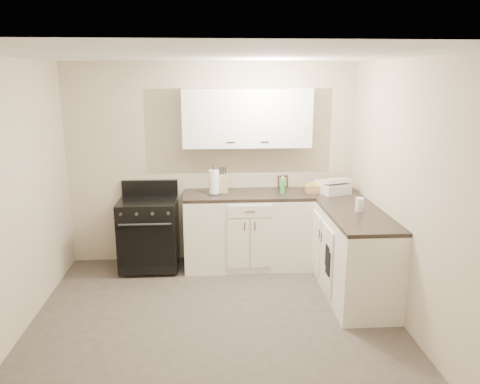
{
  "coord_description": "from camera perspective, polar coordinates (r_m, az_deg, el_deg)",
  "views": [
    {
      "loc": [
        -0.04,
        -4.02,
        2.34
      ],
      "look_at": [
        0.29,
        0.85,
        1.12
      ],
      "focal_mm": 35.0,
      "sensor_mm": 36.0,
      "label": 1
    }
  ],
  "objects": [
    {
      "name": "oven_mitt_far",
      "position": [
        5.0,
        10.63,
        -7.75
      ],
      "size": [
        0.02,
        0.14,
        0.23
      ],
      "primitive_type": "cube",
      "color": "black",
      "rests_on": "base_cabinets_right"
    },
    {
      "name": "ceiling",
      "position": [
        4.02,
        -3.41,
        16.32
      ],
      "size": [
        3.6,
        3.6,
        0.0
      ],
      "primitive_type": "plane",
      "color": "white",
      "rests_on": "wall_back"
    },
    {
      "name": "countertop_grill",
      "position": [
        5.82,
        11.27,
        0.47
      ],
      "size": [
        0.42,
        0.41,
        0.12
      ],
      "primitive_type": "cube",
      "rotation": [
        0.0,
        0.0,
        0.35
      ],
      "color": "white",
      "rests_on": "countertop_right"
    },
    {
      "name": "oven_mitt_near",
      "position": [
        4.98,
        10.72,
        -8.49
      ],
      "size": [
        0.02,
        0.15,
        0.26
      ],
      "primitive_type": "cube",
      "color": "black",
      "rests_on": "base_cabinets_right"
    },
    {
      "name": "countertop_right",
      "position": [
        5.3,
        13.21,
        -1.88
      ],
      "size": [
        0.6,
        1.9,
        0.04
      ],
      "primitive_type": "cube",
      "color": "black",
      "rests_on": "base_cabinets_right"
    },
    {
      "name": "picture_frame",
      "position": [
        6.0,
        5.24,
        1.27
      ],
      "size": [
        0.13,
        0.06,
        0.16
      ],
      "primitive_type": "cube",
      "rotation": [
        -0.14,
        0.0,
        0.18
      ],
      "color": "black",
      "rests_on": "countertop_back"
    },
    {
      "name": "wicker_basket",
      "position": [
        5.83,
        9.35,
        0.44
      ],
      "size": [
        0.3,
        0.21,
        0.09
      ],
      "primitive_type": "cube",
      "rotation": [
        0.0,
        0.0,
        -0.09
      ],
      "color": "tan",
      "rests_on": "countertop_right"
    },
    {
      "name": "soap_bottle",
      "position": [
        5.71,
        5.22,
        0.74
      ],
      "size": [
        0.08,
        0.08,
        0.18
      ],
      "primitive_type": "cylinder",
      "rotation": [
        0.0,
        0.0,
        -0.29
      ],
      "color": "green",
      "rests_on": "countertop_back"
    },
    {
      "name": "upper_cabinets",
      "position": [
        5.71,
        0.84,
        9.02
      ],
      "size": [
        1.55,
        0.3,
        0.7
      ],
      "primitive_type": "cube",
      "color": "white",
      "rests_on": "wall_back"
    },
    {
      "name": "countertop_back",
      "position": [
        5.71,
        0.93,
        -0.34
      ],
      "size": [
        1.55,
        0.6,
        0.04
      ],
      "primitive_type": "cube",
      "color": "black",
      "rests_on": "base_cabinets_back"
    },
    {
      "name": "base_cabinets_back",
      "position": [
        5.85,
        0.92,
        -4.81
      ],
      "size": [
        1.55,
        0.6,
        0.9
      ],
      "primitive_type": "cube",
      "color": "white",
      "rests_on": "floor"
    },
    {
      "name": "wall_right",
      "position": [
        4.55,
        20.14,
        -0.68
      ],
      "size": [
        0.0,
        3.6,
        3.6
      ],
      "primitive_type": "plane",
      "rotation": [
        1.57,
        0.0,
        -1.57
      ],
      "color": "beige",
      "rests_on": "ground"
    },
    {
      "name": "wall_left",
      "position": [
        4.52,
        -26.65,
        -1.43
      ],
      "size": [
        0.0,
        3.6,
        3.6
      ],
      "primitive_type": "plane",
      "rotation": [
        1.57,
        0.0,
        1.57
      ],
      "color": "beige",
      "rests_on": "ground"
    },
    {
      "name": "paper_towel",
      "position": [
        5.65,
        -3.19,
        1.19
      ],
      "size": [
        0.15,
        0.15,
        0.29
      ],
      "primitive_type": "cylinder",
      "rotation": [
        0.0,
        0.0,
        0.25
      ],
      "color": "white",
      "rests_on": "countertop_back"
    },
    {
      "name": "wall_back",
      "position": [
        5.92,
        -3.41,
        3.4
      ],
      "size": [
        3.6,
        0.0,
        3.6
      ],
      "primitive_type": "plane",
      "rotation": [
        1.57,
        0.0,
        0.0
      ],
      "color": "beige",
      "rests_on": "ground"
    },
    {
      "name": "wall_front",
      "position": [
        2.47,
        -2.57,
        -12.13
      ],
      "size": [
        3.6,
        0.0,
        3.6
      ],
      "primitive_type": "plane",
      "rotation": [
        -1.57,
        0.0,
        0.0
      ],
      "color": "beige",
      "rests_on": "ground"
    },
    {
      "name": "glass_jar",
      "position": [
        5.09,
        14.36,
        -1.5
      ],
      "size": [
        0.11,
        0.11,
        0.15
      ],
      "primitive_type": "cylinder",
      "rotation": [
        0.0,
        0.0,
        0.32
      ],
      "color": "silver",
      "rests_on": "countertop_right"
    },
    {
      "name": "floor",
      "position": [
        4.65,
        -2.95,
        -16.2
      ],
      "size": [
        3.6,
        3.6,
        0.0
      ],
      "primitive_type": "plane",
      "color": "#473F38",
      "rests_on": "ground"
    },
    {
      "name": "base_cabinets_right",
      "position": [
        5.44,
        12.93,
        -6.65
      ],
      "size": [
        0.6,
        1.9,
        0.9
      ],
      "primitive_type": "cube",
      "color": "white",
      "rests_on": "floor"
    },
    {
      "name": "stove",
      "position": [
        5.85,
        -11.03,
        -4.97
      ],
      "size": [
        0.7,
        0.59,
        0.84
      ],
      "primitive_type": "cube",
      "color": "black",
      "rests_on": "floor"
    },
    {
      "name": "knife_block",
      "position": [
        5.71,
        -2.08,
        1.02
      ],
      "size": [
        0.11,
        0.1,
        0.23
      ],
      "primitive_type": "cube",
      "rotation": [
        0.0,
        0.0,
        0.06
      ],
      "color": "tan",
      "rests_on": "countertop_back"
    }
  ]
}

